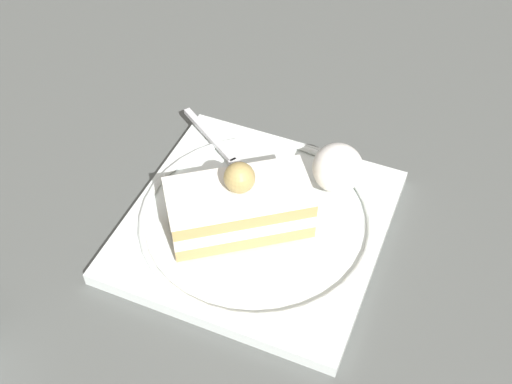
{
  "coord_description": "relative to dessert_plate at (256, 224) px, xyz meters",
  "views": [
    {
      "loc": [
        -0.17,
        0.32,
        0.43
      ],
      "look_at": [
        -0.01,
        0.0,
        0.05
      ],
      "focal_mm": 45.59,
      "sensor_mm": 36.0,
      "label": 1
    }
  ],
  "objects": [
    {
      "name": "dessert_plate",
      "position": [
        0.0,
        0.0,
        0.0
      ],
      "size": [
        0.22,
        0.22,
        0.02
      ],
      "color": "white",
      "rests_on": "ground_plane"
    },
    {
      "name": "cake_slice",
      "position": [
        0.01,
        0.01,
        0.03
      ],
      "size": [
        0.12,
        0.12,
        0.07
      ],
      "color": "tan",
      "rests_on": "dessert_plate"
    },
    {
      "name": "ground_plane",
      "position": [
        0.01,
        -0.0,
        -0.01
      ],
      "size": [
        2.4,
        2.4,
        0.0
      ],
      "primitive_type": "plane",
      "color": "#4F5250"
    },
    {
      "name": "whipped_cream_dollop",
      "position": [
        -0.05,
        -0.06,
        0.03
      ],
      "size": [
        0.04,
        0.04,
        0.04
      ],
      "primitive_type": "ellipsoid",
      "color": "white",
      "rests_on": "dessert_plate"
    },
    {
      "name": "fork",
      "position": [
        0.06,
        -0.05,
        0.01
      ],
      "size": [
        0.12,
        0.07,
        0.0
      ],
      "color": "silver",
      "rests_on": "dessert_plate"
    }
  ]
}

